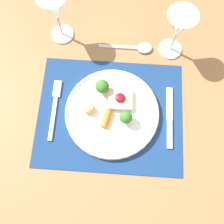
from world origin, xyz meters
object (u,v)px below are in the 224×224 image
wine_glass_near (179,26)px  wine_glass_far (55,9)px  knife (169,121)px  fork (55,105)px  dinner_plate (112,112)px  spoon (138,48)px

wine_glass_near → wine_glass_far: bearing=174.7°
knife → fork: bearing=174.5°
dinner_plate → fork: size_ratio=1.47×
dinner_plate → wine_glass_far: wine_glass_far is taller
wine_glass_far → knife: bearing=-38.3°
spoon → wine_glass_far: (-0.26, 0.04, 0.12)m
dinner_plate → wine_glass_far: 0.35m
wine_glass_near → dinner_plate: bearing=-126.9°
knife → wine_glass_near: bearing=88.4°
fork → spoon: 0.34m
wine_glass_far → fork: bearing=-87.8°
fork → spoon: spoon is taller
wine_glass_far → wine_glass_near: bearing=-5.3°
fork → spoon: (0.25, 0.22, -0.00)m
dinner_plate → wine_glass_near: wine_glass_near is taller
spoon → wine_glass_near: size_ratio=1.02×
fork → wine_glass_near: wine_glass_near is taller
wine_glass_far → dinner_plate: bearing=-55.3°
dinner_plate → spoon: size_ratio=1.59×
dinner_plate → fork: 0.18m
knife → spoon: 0.27m
knife → wine_glass_far: size_ratio=1.09×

